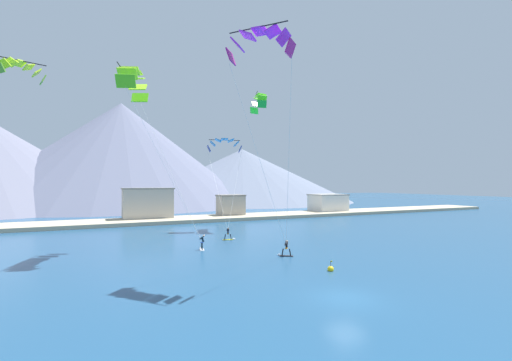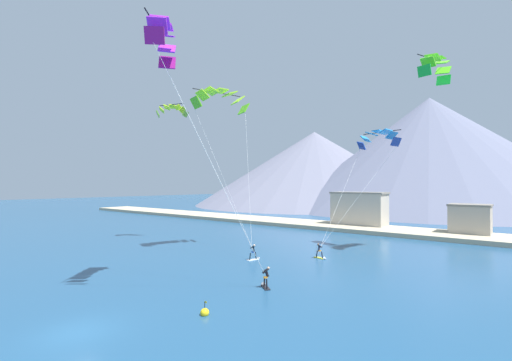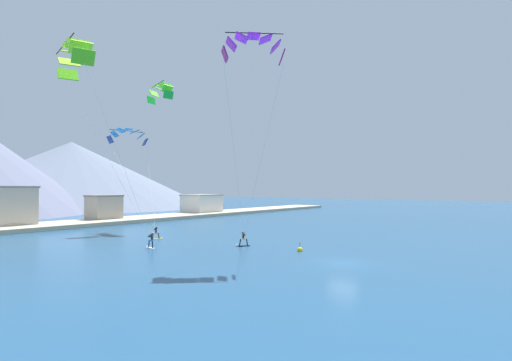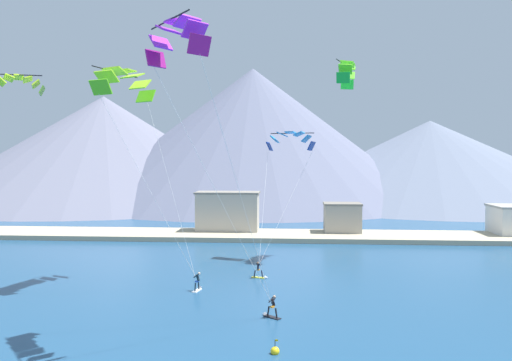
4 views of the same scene
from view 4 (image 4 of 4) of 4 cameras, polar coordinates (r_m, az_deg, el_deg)
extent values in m
cube|color=white|center=(46.68, -6.77, -12.38)|extent=(0.72, 1.50, 0.07)
cylinder|color=#14232D|center=(46.22, -6.96, -12.00)|extent=(0.18, 0.28, 0.77)
cylinder|color=#14232D|center=(46.93, -6.58, -11.77)|extent=(0.18, 0.28, 0.77)
cube|color=blue|center=(46.47, -6.77, -11.38)|extent=(0.37, 0.31, 0.12)
cylinder|color=#14232D|center=(46.36, -6.67, -10.97)|extent=(0.45, 0.31, 0.66)
cylinder|color=#14232D|center=(46.24, -6.85, -10.78)|extent=(0.56, 0.20, 0.42)
cylinder|color=#14232D|center=(46.46, -6.73, -10.71)|extent=(0.56, 0.20, 0.42)
cylinder|color=black|center=(46.43, -7.00, -10.76)|extent=(0.14, 0.52, 0.03)
sphere|color=beige|center=(46.21, -6.52, -10.50)|extent=(0.24, 0.24, 0.24)
cone|color=white|center=(47.44, -6.36, -12.05)|extent=(0.41, 0.37, 0.36)
cube|color=yellow|center=(51.19, 0.27, -11.03)|extent=(1.51, 0.83, 0.07)
cylinder|color=black|center=(51.24, -0.15, -10.56)|extent=(0.27, 0.18, 0.73)
cylinder|color=black|center=(50.97, 0.69, -10.63)|extent=(0.27, 0.18, 0.73)
cube|color=orange|center=(51.01, 0.27, -10.16)|extent=(0.31, 0.36, 0.12)
cylinder|color=black|center=(50.88, 0.24, -9.81)|extent=(0.31, 0.41, 0.62)
cylinder|color=black|center=(50.97, 0.16, -9.59)|extent=(0.23, 0.52, 0.40)
cylinder|color=black|center=(50.89, 0.41, -9.61)|extent=(0.23, 0.52, 0.40)
cylinder|color=black|center=(51.10, 0.35, -9.59)|extent=(0.51, 0.18, 0.03)
sphere|color=brown|center=(50.70, 0.20, -9.40)|extent=(0.22, 0.22, 0.22)
cone|color=white|center=(50.89, 1.20, -11.03)|extent=(0.39, 0.43, 0.36)
cube|color=black|center=(39.04, 1.87, -15.35)|extent=(1.40, 1.25, 0.07)
cylinder|color=black|center=(38.67, 2.33, -14.91)|extent=(0.27, 0.25, 0.73)
cylinder|color=black|center=(39.17, 1.42, -14.68)|extent=(0.27, 0.25, 0.73)
cube|color=orange|center=(38.80, 1.87, -14.23)|extent=(0.38, 0.39, 0.12)
cylinder|color=black|center=(38.77, 1.97, -13.72)|extent=(0.43, 0.46, 0.63)
cylinder|color=black|center=(38.58, 2.00, -13.54)|extent=(0.40, 0.46, 0.40)
cylinder|color=black|center=(38.73, 1.73, -13.47)|extent=(0.40, 0.46, 0.40)
cylinder|color=black|center=(38.53, 1.68, -13.60)|extent=(0.42, 0.35, 0.03)
sphere|color=tan|center=(38.77, 2.11, -13.14)|extent=(0.22, 0.22, 0.22)
cone|color=white|center=(39.57, 0.89, -15.00)|extent=(0.46, 0.47, 0.36)
cube|color=#5FC718|center=(47.15, -17.34, 10.15)|extent=(2.15, 1.35, 1.33)
cube|color=#A2E722|center=(48.00, -16.71, 11.28)|extent=(2.26, 1.69, 1.06)
cube|color=#A2E722|center=(49.04, -15.84, 11.91)|extent=(2.32, 1.91, 0.66)
cube|color=#A2E722|center=(50.13, -14.88, 11.98)|extent=(2.33, 1.98, 0.19)
cube|color=#A2E722|center=(51.15, -13.93, 11.53)|extent=(2.31, 1.96, 0.66)
cube|color=#A2E722|center=(51.99, -13.11, 10.63)|extent=(2.24, 1.78, 1.06)
cube|color=#5FC718|center=(52.54, -12.50, 9.39)|extent=(2.12, 1.46, 1.33)
cylinder|color=black|center=(50.66, -15.69, 11.84)|extent=(2.09, 6.79, 0.10)
cylinder|color=silver|center=(45.71, -12.30, -0.63)|extent=(8.35, 1.14, 16.39)
cylinder|color=silver|center=(48.80, -9.81, -0.41)|extent=(6.01, 5.95, 16.39)
cube|color=navy|center=(60.49, 1.56, 3.91)|extent=(0.88, 1.52, 1.12)
cube|color=#2590DC|center=(60.37, 2.16, 4.74)|extent=(1.20, 1.60, 0.94)
cube|color=#2590DC|center=(60.15, 3.00, 5.29)|extent=(1.41, 1.65, 0.64)
cube|color=#2590DC|center=(59.85, 3.97, 5.49)|extent=(1.49, 1.66, 0.24)
cube|color=#2590DC|center=(59.51, 4.95, 5.31)|extent=(1.49, 1.64, 0.64)
cube|color=#2590DC|center=(59.18, 5.78, 4.77)|extent=(1.35, 1.57, 0.94)
cube|color=navy|center=(58.90, 6.36, 3.94)|extent=(1.08, 1.47, 1.12)
cylinder|color=black|center=(60.44, 4.15, 5.41)|extent=(5.23, 1.24, 0.10)
cylinder|color=silver|center=(55.44, 0.91, -2.53)|extent=(0.41, 10.58, 11.71)
cylinder|color=silver|center=(54.52, 3.67, -2.62)|extent=(5.77, 8.90, 11.71)
cube|color=#A2167B|center=(30.80, -6.50, 15.14)|extent=(1.43, 1.27, 1.21)
cube|color=#AD27E2|center=(31.55, -7.01, 16.67)|extent=(1.68, 1.57, 1.03)
cube|color=#AD27E2|center=(32.52, -7.88, 17.44)|extent=(1.83, 1.77, 0.69)
cube|color=#AD27E2|center=(33.52, -8.92, 17.39)|extent=(1.85, 1.84, 0.23)
cube|color=#AD27E2|center=(34.40, -9.95, 16.59)|extent=(1.78, 1.82, 0.69)
cube|color=#AD27E2|center=(35.01, -10.81, 15.21)|extent=(1.59, 1.67, 1.03)
cube|color=#A2167B|center=(35.29, -11.40, 13.47)|extent=(1.30, 1.40, 1.21)
cylinder|color=black|center=(33.22, -9.90, 17.61)|extent=(3.47, 4.18, 0.10)
cylinder|color=silver|center=(33.46, -1.89, -1.36)|extent=(3.91, 7.63, 16.88)
cylinder|color=silver|center=(35.72, -4.65, -1.12)|extent=(7.80, 3.58, 16.88)
cube|color=#5F9F29|center=(54.90, -23.26, 9.41)|extent=(0.79, 1.30, 1.01)
cube|color=#C3ED22|center=(55.12, -23.85, 10.05)|extent=(1.04, 1.39, 0.95)
cube|color=#C3ED22|center=(55.22, -24.64, 10.46)|extent=(1.24, 1.42, 0.76)
cube|color=#C3ED22|center=(55.19, -25.53, 10.61)|extent=(1.36, 1.40, 0.48)
cube|color=#C3ED22|center=(55.02, -26.40, 10.46)|extent=(1.40, 1.31, 0.76)
cube|color=#C3ED22|center=(54.75, -27.15, 10.04)|extent=(1.38, 1.17, 0.95)
cylinder|color=black|center=(54.75, -25.47, 10.85)|extent=(4.09, 1.37, 0.10)
cube|color=green|center=(58.66, 9.94, 11.51)|extent=(1.57, 0.99, 1.32)
cube|color=#5EE020|center=(59.37, 10.18, 12.42)|extent=(1.67, 1.38, 1.21)
cube|color=#5EE020|center=(60.43, 10.38, 12.94)|extent=(1.74, 1.57, 0.88)
cube|color=#5EE020|center=(61.64, 10.52, 12.97)|extent=(1.77, 1.53, 0.39)
cube|color=#5EE020|center=(62.75, 10.56, 12.55)|extent=(1.76, 1.35, 0.88)
cube|color=#5EE020|center=(63.59, 10.51, 11.75)|extent=(1.71, 0.98, 1.21)
cube|color=green|center=(64.00, 10.38, 10.74)|extent=(1.63, 0.48, 1.32)
cylinder|color=black|center=(61.72, 9.86, 13.08)|extent=(1.99, 5.02, 0.10)
sphere|color=yellow|center=(32.44, 2.18, -18.91)|extent=(0.56, 0.56, 0.56)
cylinder|color=black|center=(32.26, 2.19, -18.08)|extent=(0.04, 0.04, 0.44)
cube|color=yellow|center=(32.19, 2.36, -17.79)|extent=(0.18, 0.01, 0.12)
cube|color=tan|center=(76.45, 0.63, -6.29)|extent=(180.00, 10.00, 0.70)
cube|color=#A89E8E|center=(78.64, 9.83, -4.54)|extent=(5.52, 4.41, 4.89)
cube|color=slate|center=(78.36, 9.84, -2.65)|extent=(5.74, 4.58, 0.30)
cube|color=#B7AD9E|center=(79.08, -3.24, -3.87)|extent=(9.64, 4.64, 6.54)
cube|color=gray|center=(78.78, -3.25, -1.39)|extent=(10.03, 4.82, 0.30)
cone|color=slate|center=(142.39, -0.35, 5.22)|extent=(99.26, 99.26, 37.65)
cone|color=slate|center=(149.60, -16.96, 3.49)|extent=(96.35, 96.35, 29.90)
cone|color=slate|center=(149.27, 19.20, 2.11)|extent=(94.64, 94.64, 22.83)
cone|color=slate|center=(146.17, -5.33, 2.11)|extent=(89.76, 89.76, 22.21)
camera|label=1|loc=(21.10, -69.46, -10.79)|focal=24.00mm
camera|label=2|loc=(21.79, 48.29, -8.26)|focal=24.00mm
camera|label=3|loc=(38.73, -70.53, -7.37)|focal=28.00mm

